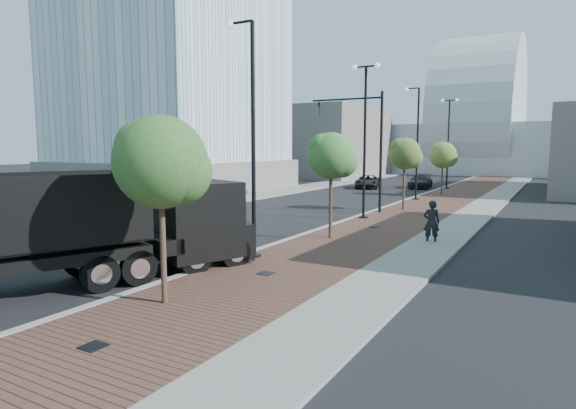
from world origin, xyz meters
The scene contains 24 objects.
sidewalk centered at (3.50, 40.00, 0.06)m, with size 7.00×140.00×0.12m, color #4C2D23.
concrete_strip centered at (6.20, 40.00, 0.07)m, with size 2.40×140.00×0.13m, color slate.
curb centered at (0.00, 40.00, 0.07)m, with size 0.30×140.00×0.14m, color gray.
west_sidewalk centered at (-13.00, 40.00, 0.06)m, with size 4.00×140.00×0.12m, color slate.
dump_truck centered at (-1.92, 4.91, 1.53)m, with size 7.72×13.56×3.63m.
white_sedan centered at (-3.95, 8.84, 0.69)m, with size 1.47×4.21×1.39m, color silver.
dark_car_mid centered at (-7.14, 43.61, 0.71)m, with size 2.34×5.08×1.41m, color black.
dark_car_far centered at (-2.20, 46.42, 0.74)m, with size 2.06×5.07×1.47m, color black.
pedestrian centered at (5.96, 16.52, 1.01)m, with size 0.73×0.48×2.01m, color black.
streetlight_1 centered at (0.49, 10.00, 4.34)m, with size 1.44×0.56×9.21m.
streetlight_2 centered at (0.60, 22.00, 4.82)m, with size 1.72×0.56×9.28m.
streetlight_3 centered at (0.49, 34.00, 4.34)m, with size 1.44×0.56×9.21m.
streetlight_4 centered at (0.60, 46.00, 4.82)m, with size 1.72×0.56×9.28m.
traffic_mast centered at (-0.30, 25.00, 4.98)m, with size 5.09×0.20×8.00m.
tree_0 centered at (1.65, 4.02, 4.01)m, with size 2.56×2.54×5.29m.
tree_1 centered at (1.65, 15.02, 3.99)m, with size 2.26×2.19×5.11m.
tree_2 centered at (1.65, 27.02, 3.95)m, with size 2.24×2.17×5.05m.
tree_3 centered at (1.65, 39.02, 3.68)m, with size 2.43×2.39×4.89m.
tower_podium centered at (-24.00, 32.00, 1.50)m, with size 19.00×19.00×3.00m, color slate.
convention_center centered at (-2.00, 85.00, 6.00)m, with size 50.00×30.00×50.00m.
commercial_block_nw centered at (-20.00, 60.00, 5.00)m, with size 14.00×20.00×10.00m, color slate.
utility_cover_0 centered at (2.40, 1.00, 0.13)m, with size 0.50×0.50×0.02m, color black.
utility_cover_1 centered at (2.40, 8.00, 0.13)m, with size 0.50×0.50×0.02m, color black.
utility_cover_2 centered at (2.40, 19.00, 0.13)m, with size 0.50×0.50×0.02m, color black.
Camera 1 is at (11.03, -5.63, 4.43)m, focal length 30.15 mm.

